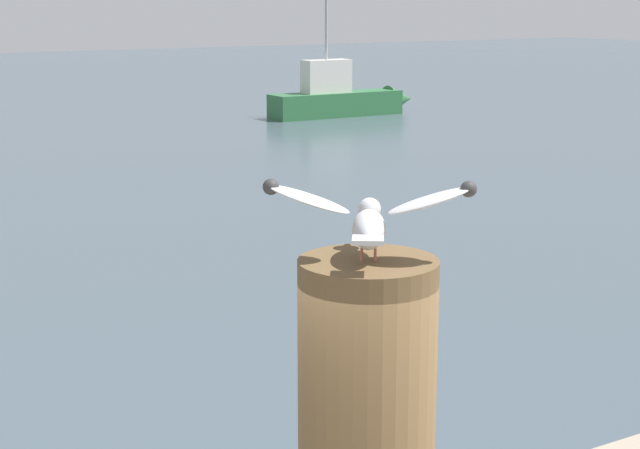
{
  "coord_description": "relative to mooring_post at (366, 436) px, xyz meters",
  "views": [
    {
      "loc": [
        -2.29,
        -2.56,
        3.25
      ],
      "look_at": [
        -0.81,
        -0.13,
        2.62
      ],
      "focal_mm": 57.01,
      "sensor_mm": 36.0,
      "label": 1
    }
  ],
  "objects": [
    {
      "name": "mooring_post",
      "position": [
        0.0,
        0.0,
        0.0
      ],
      "size": [
        0.38,
        0.38,
        1.02
      ],
      "primitive_type": "cylinder",
      "color": "brown",
      "rests_on": "harbor_quay"
    },
    {
      "name": "seagull",
      "position": [
        0.0,
        0.0,
        0.63
      ],
      "size": [
        0.51,
        0.41,
        0.22
      ],
      "color": "#C67660",
      "rests_on": "mooring_post"
    },
    {
      "name": "boat_green",
      "position": [
        13.94,
        21.83,
        -1.56
      ],
      "size": [
        4.56,
        0.93,
        3.76
      ],
      "color": "#2D6B3D",
      "rests_on": "ground_plane"
    }
  ]
}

